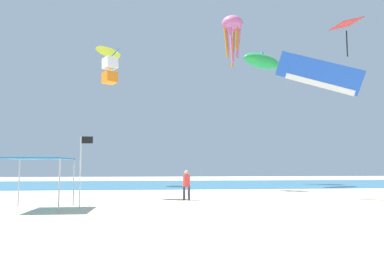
# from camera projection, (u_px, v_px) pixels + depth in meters

# --- Properties ---
(ground) EXTENTS (110.00, 110.00, 0.10)m
(ground) POSITION_uv_depth(u_px,v_px,m) (195.00, 209.00, 18.42)
(ground) COLOR beige
(ocean_strip) EXTENTS (110.00, 20.05, 0.03)m
(ocean_strip) POSITION_uv_depth(u_px,v_px,m) (171.00, 184.00, 42.73)
(ocean_strip) COLOR teal
(ocean_strip) RESTS_ON ground
(canopy_tent) EXTENTS (2.85, 3.11, 2.49)m
(canopy_tent) POSITION_uv_depth(u_px,v_px,m) (38.00, 161.00, 18.02)
(canopy_tent) COLOR #B2B2B7
(canopy_tent) RESTS_ON ground
(person_near_tent) EXTENTS (0.45, 0.43, 1.83)m
(person_near_tent) POSITION_uv_depth(u_px,v_px,m) (187.00, 183.00, 22.68)
(person_near_tent) COLOR #33384C
(person_near_tent) RESTS_ON ground
(banner_flag) EXTENTS (0.61, 0.06, 3.57)m
(banner_flag) POSITION_uv_depth(u_px,v_px,m) (82.00, 165.00, 18.45)
(banner_flag) COLOR silver
(banner_flag) RESTS_ON ground
(kite_delta_yellow) EXTENTS (3.82, 3.80, 2.41)m
(kite_delta_yellow) POSITION_uv_depth(u_px,v_px,m) (109.00, 50.00, 41.30)
(kite_delta_yellow) COLOR yellow
(kite_parafoil_blue) EXTENTS (5.07, 3.16, 3.45)m
(kite_parafoil_blue) POSITION_uv_depth(u_px,v_px,m) (319.00, 74.00, 24.42)
(kite_parafoil_blue) COLOR blue
(kite_diamond_red) EXTENTS (2.17, 2.23, 3.06)m
(kite_diamond_red) POSITION_uv_depth(u_px,v_px,m) (346.00, 26.00, 30.36)
(kite_diamond_red) COLOR red
(kite_inflatable_green) EXTENTS (5.39, 4.13, 2.00)m
(kite_inflatable_green) POSITION_uv_depth(u_px,v_px,m) (262.00, 61.00, 39.73)
(kite_inflatable_green) COLOR green
(kite_octopus_pink) EXTENTS (3.66, 3.66, 6.16)m
(kite_octopus_pink) POSITION_uv_depth(u_px,v_px,m) (232.00, 26.00, 45.80)
(kite_octopus_pink) COLOR pink
(kite_box_white) EXTENTS (1.18, 1.19, 1.80)m
(kite_box_white) POSITION_uv_depth(u_px,v_px,m) (110.00, 71.00, 25.30)
(kite_box_white) COLOR white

